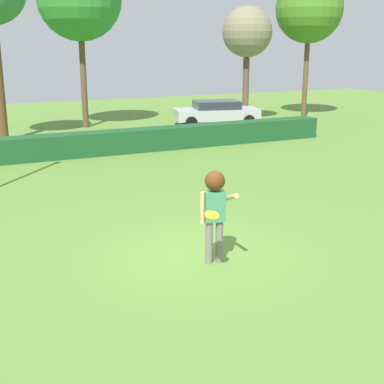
{
  "coord_description": "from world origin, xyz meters",
  "views": [
    {
      "loc": [
        -4.31,
        -8.82,
        4.08
      ],
      "look_at": [
        0.1,
        0.61,
        1.15
      ],
      "focal_mm": 49.89,
      "sensor_mm": 36.0,
      "label": 1
    }
  ],
  "objects_px": {
    "person": "(215,203)",
    "oak_tree": "(309,9)",
    "willow_tree": "(247,33)",
    "parked_car_silver": "(216,112)",
    "frisbee": "(212,215)"
  },
  "relations": [
    {
      "from": "parked_car_silver",
      "to": "oak_tree",
      "type": "bearing_deg",
      "value": 7.46
    },
    {
      "from": "frisbee",
      "to": "oak_tree",
      "type": "distance_m",
      "value": 22.85
    },
    {
      "from": "person",
      "to": "frisbee",
      "type": "height_order",
      "value": "person"
    },
    {
      "from": "person",
      "to": "willow_tree",
      "type": "relative_size",
      "value": 0.31
    },
    {
      "from": "frisbee",
      "to": "willow_tree",
      "type": "bearing_deg",
      "value": 57.77
    },
    {
      "from": "person",
      "to": "oak_tree",
      "type": "xyz_separation_m",
      "value": [
        14.16,
        16.36,
        4.61
      ]
    },
    {
      "from": "frisbee",
      "to": "willow_tree",
      "type": "xyz_separation_m",
      "value": [
        10.59,
        16.81,
        3.34
      ]
    },
    {
      "from": "oak_tree",
      "to": "willow_tree",
      "type": "bearing_deg",
      "value": -177.07
    },
    {
      "from": "person",
      "to": "parked_car_silver",
      "type": "bearing_deg",
      "value": 62.31
    },
    {
      "from": "frisbee",
      "to": "oak_tree",
      "type": "xyz_separation_m",
      "value": [
        14.55,
        17.01,
        4.59
      ]
    },
    {
      "from": "person",
      "to": "frisbee",
      "type": "bearing_deg",
      "value": -121.31
    },
    {
      "from": "frisbee",
      "to": "willow_tree",
      "type": "distance_m",
      "value": 20.15
    },
    {
      "from": "frisbee",
      "to": "oak_tree",
      "type": "relative_size",
      "value": 0.03
    },
    {
      "from": "oak_tree",
      "to": "parked_car_silver",
      "type": "bearing_deg",
      "value": -172.54
    },
    {
      "from": "willow_tree",
      "to": "oak_tree",
      "type": "bearing_deg",
      "value": 2.93
    }
  ]
}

